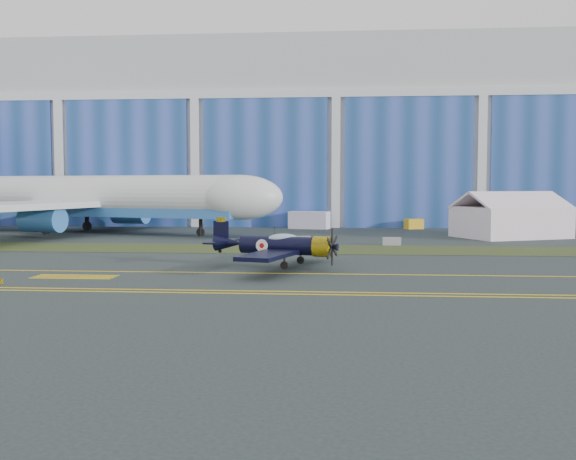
# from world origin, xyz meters

# --- Properties ---
(ground) EXTENTS (260.00, 260.00, 0.00)m
(ground) POSITION_xyz_m (0.00, 0.00, 0.00)
(ground) COLOR #2D3736
(ground) RESTS_ON ground
(grass_median) EXTENTS (260.00, 10.00, 0.02)m
(grass_median) POSITION_xyz_m (0.00, 14.00, 0.02)
(grass_median) COLOR #475128
(grass_median) RESTS_ON ground
(hangar) EXTENTS (220.00, 45.70, 30.00)m
(hangar) POSITION_xyz_m (0.00, 71.79, 14.96)
(hangar) COLOR silver
(hangar) RESTS_ON ground
(taxiway_centreline) EXTENTS (200.00, 0.20, 0.02)m
(taxiway_centreline) POSITION_xyz_m (0.00, -5.00, 0.01)
(taxiway_centreline) COLOR yellow
(taxiway_centreline) RESTS_ON ground
(edge_line_near) EXTENTS (80.00, 0.20, 0.02)m
(edge_line_near) POSITION_xyz_m (0.00, -14.50, 0.01)
(edge_line_near) COLOR yellow
(edge_line_near) RESTS_ON ground
(edge_line_far) EXTENTS (80.00, 0.20, 0.02)m
(edge_line_far) POSITION_xyz_m (0.00, -13.50, 0.01)
(edge_line_far) COLOR yellow
(edge_line_far) RESTS_ON ground
(hold_short_ladder) EXTENTS (6.00, 2.40, 0.02)m
(hold_short_ladder) POSITION_xyz_m (-18.00, -8.10, 0.01)
(hold_short_ladder) COLOR yellow
(hold_short_ladder) RESTS_ON ground
(warbird) EXTENTS (15.09, 16.81, 4.22)m
(warbird) POSITION_xyz_m (-3.76, -2.21, 1.88)
(warbird) COLOR black
(warbird) RESTS_ON ground
(jetliner) EXTENTS (76.13, 69.23, 22.39)m
(jetliner) POSITION_xyz_m (-34.22, 34.66, 11.20)
(jetliner) COLOR silver
(jetliner) RESTS_ON ground
(tent) EXTENTS (15.25, 13.60, 5.84)m
(tent) POSITION_xyz_m (22.24, 31.64, 2.92)
(tent) COLOR white
(tent) RESTS_ON ground
(shipping_container) EXTENTS (6.41, 3.90, 2.60)m
(shipping_container) POSITION_xyz_m (-3.94, 46.36, 1.30)
(shipping_container) COLOR white
(shipping_container) RESTS_ON ground
(tug) EXTENTS (3.00, 2.49, 1.50)m
(tug) POSITION_xyz_m (11.75, 47.12, 0.75)
(tug) COLOR gold
(tug) RESTS_ON ground
(barrier_a) EXTENTS (2.05, 0.78, 0.90)m
(barrier_a) POSITION_xyz_m (-3.39, 20.10, 0.45)
(barrier_a) COLOR gray
(barrier_a) RESTS_ON ground
(barrier_b) EXTENTS (2.02, 0.67, 0.90)m
(barrier_b) POSITION_xyz_m (-0.94, 19.03, 0.45)
(barrier_b) COLOR gray
(barrier_b) RESTS_ON ground
(barrier_c) EXTENTS (2.01, 0.63, 0.90)m
(barrier_c) POSITION_xyz_m (6.61, 19.17, 0.45)
(barrier_c) COLOR gray
(barrier_c) RESTS_ON ground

